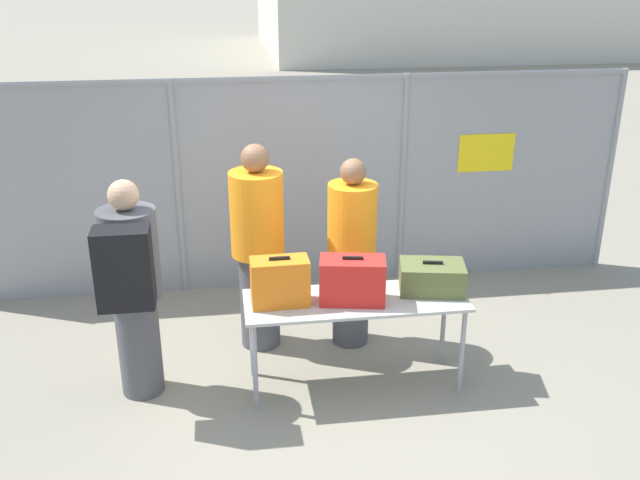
{
  "coord_description": "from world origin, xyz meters",
  "views": [
    {
      "loc": [
        -0.7,
        -4.99,
        3.3
      ],
      "look_at": [
        0.09,
        0.56,
        1.05
      ],
      "focal_mm": 40.0,
      "sensor_mm": 36.0,
      "label": 1
    }
  ],
  "objects": [
    {
      "name": "ground_plane",
      "position": [
        0.0,
        0.0,
        0.0
      ],
      "size": [
        120.0,
        120.0,
        0.0
      ],
      "primitive_type": "plane",
      "color": "gray"
    },
    {
      "name": "fence_section",
      "position": [
        0.02,
        1.96,
        1.16
      ],
      "size": [
        7.0,
        0.07,
        2.21
      ],
      "color": "gray",
      "rests_on": "ground_plane"
    },
    {
      "name": "inspection_table",
      "position": [
        0.28,
        -0.04,
        0.7
      ],
      "size": [
        1.76,
        0.61,
        0.77
      ],
      "color": "#B2B2AD",
      "rests_on": "ground_plane"
    },
    {
      "name": "suitcase_orange",
      "position": [
        -0.31,
        -0.04,
        0.96
      ],
      "size": [
        0.45,
        0.24,
        0.4
      ],
      "color": "orange",
      "rests_on": "inspection_table"
    },
    {
      "name": "suitcase_red",
      "position": [
        0.25,
        -0.07,
        0.95
      ],
      "size": [
        0.55,
        0.35,
        0.38
      ],
      "color": "red",
      "rests_on": "inspection_table"
    },
    {
      "name": "suitcase_olive",
      "position": [
        0.92,
        0.02,
        0.89
      ],
      "size": [
        0.57,
        0.44,
        0.26
      ],
      "color": "#566033",
      "rests_on": "inspection_table"
    },
    {
      "name": "traveler_hooded",
      "position": [
        -1.43,
        0.04,
        0.98
      ],
      "size": [
        0.44,
        0.68,
        1.78
      ],
      "rotation": [
        0.0,
        0.0,
        0.28
      ],
      "color": "#4C4C51",
      "rests_on": "ground_plane"
    },
    {
      "name": "security_worker_near",
      "position": [
        0.38,
        0.65,
        0.89
      ],
      "size": [
        0.43,
        0.43,
        1.72
      ],
      "rotation": [
        0.0,
        0.0,
        3.27
      ],
      "color": "#4C4C51",
      "rests_on": "ground_plane"
    },
    {
      "name": "security_worker_far",
      "position": [
        -0.43,
        0.73,
        0.96
      ],
      "size": [
        0.46,
        0.46,
        1.86
      ],
      "rotation": [
        0.0,
        0.0,
        2.85
      ],
      "color": "#4C4C51",
      "rests_on": "ground_plane"
    },
    {
      "name": "utility_trailer",
      "position": [
        0.87,
        4.67,
        0.41
      ],
      "size": [
        4.38,
        2.18,
        0.68
      ],
      "color": "silver",
      "rests_on": "ground_plane"
    }
  ]
}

